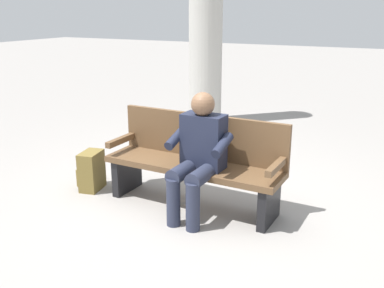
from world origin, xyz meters
name	(u,v)px	position (x,y,z in m)	size (l,w,h in m)	color
ground_plane	(192,205)	(0.00, 0.00, 0.00)	(40.00, 40.00, 0.00)	gray
bench_near	(196,160)	(0.00, -0.07, 0.46)	(1.81, 0.52, 0.90)	brown
person_seated	(198,153)	(-0.14, 0.16, 0.63)	(0.58, 0.58, 1.18)	#1E2338
backpack	(91,171)	(1.17, 0.12, 0.21)	(0.27, 0.33, 0.43)	brown
support_pillar	(206,11)	(1.36, -3.15, 1.85)	(0.56, 0.56, 3.71)	#B2AFA8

